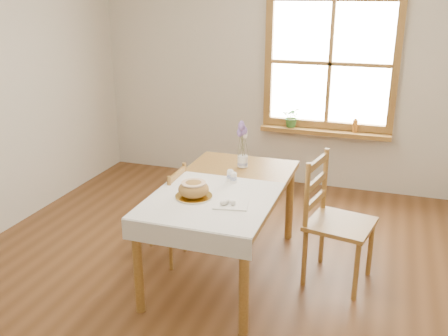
# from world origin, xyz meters

# --- Properties ---
(ground) EXTENTS (5.00, 5.00, 0.00)m
(ground) POSITION_xyz_m (0.00, 0.00, 0.00)
(ground) COLOR brown
(ground) RESTS_ON ground
(room_walls) EXTENTS (4.60, 5.10, 2.65)m
(room_walls) POSITION_xyz_m (0.00, 0.00, 1.71)
(room_walls) COLOR beige
(room_walls) RESTS_ON ground
(window) EXTENTS (1.46, 0.08, 1.46)m
(window) POSITION_xyz_m (0.50, 2.47, 1.45)
(window) COLOR olive
(window) RESTS_ON ground
(window_sill) EXTENTS (1.46, 0.20, 0.05)m
(window_sill) POSITION_xyz_m (0.50, 2.40, 0.69)
(window_sill) COLOR olive
(window_sill) RESTS_ON ground
(dining_table) EXTENTS (0.90, 1.60, 0.75)m
(dining_table) POSITION_xyz_m (0.00, 0.30, 0.66)
(dining_table) COLOR olive
(dining_table) RESTS_ON ground
(table_linen) EXTENTS (0.91, 0.99, 0.01)m
(table_linen) POSITION_xyz_m (0.00, -0.00, 0.76)
(table_linen) COLOR silver
(table_linen) RESTS_ON dining_table
(chair_left) EXTENTS (0.42, 0.40, 0.83)m
(chair_left) POSITION_xyz_m (-0.59, 0.32, 0.42)
(chair_left) COLOR olive
(chair_left) RESTS_ON ground
(chair_right) EXTENTS (0.58, 0.56, 1.02)m
(chair_right) POSITION_xyz_m (0.91, 0.44, 0.51)
(chair_right) COLOR olive
(chair_right) RESTS_ON ground
(bread_plate) EXTENTS (0.33, 0.33, 0.01)m
(bread_plate) POSITION_xyz_m (-0.13, -0.01, 0.77)
(bread_plate) COLOR silver
(bread_plate) RESTS_ON table_linen
(bread_loaf) EXTENTS (0.23, 0.23, 0.13)m
(bread_loaf) POSITION_xyz_m (-0.13, -0.01, 0.84)
(bread_loaf) COLOR olive
(bread_loaf) RESTS_ON bread_plate
(egg_napkin) EXTENTS (0.28, 0.25, 0.01)m
(egg_napkin) POSITION_xyz_m (0.17, -0.06, 0.77)
(egg_napkin) COLOR silver
(egg_napkin) RESTS_ON table_linen
(eggs) EXTENTS (0.21, 0.20, 0.04)m
(eggs) POSITION_xyz_m (0.17, -0.06, 0.79)
(eggs) COLOR silver
(eggs) RESTS_ON egg_napkin
(salt_shaker) EXTENTS (0.06, 0.06, 0.10)m
(salt_shaker) POSITION_xyz_m (0.02, 0.39, 0.81)
(salt_shaker) COLOR silver
(salt_shaker) RESTS_ON table_linen
(pepper_shaker) EXTENTS (0.05, 0.05, 0.09)m
(pepper_shaker) POSITION_xyz_m (0.06, 0.36, 0.81)
(pepper_shaker) COLOR silver
(pepper_shaker) RESTS_ON table_linen
(flower_vase) EXTENTS (0.12, 0.12, 0.10)m
(flower_vase) POSITION_xyz_m (0.01, 0.76, 0.80)
(flower_vase) COLOR silver
(flower_vase) RESTS_ON dining_table
(lavender_bouquet) EXTENTS (0.16, 0.16, 0.30)m
(lavender_bouquet) POSITION_xyz_m (0.01, 0.76, 1.00)
(lavender_bouquet) COLOR #6F5292
(lavender_bouquet) RESTS_ON flower_vase
(potted_plant) EXTENTS (0.21, 0.24, 0.18)m
(potted_plant) POSITION_xyz_m (0.12, 2.40, 0.81)
(potted_plant) COLOR #346A2A
(potted_plant) RESTS_ON window_sill
(amber_bottle) EXTENTS (0.07, 0.07, 0.16)m
(amber_bottle) POSITION_xyz_m (0.83, 2.40, 0.79)
(amber_bottle) COLOR #B56A21
(amber_bottle) RESTS_ON window_sill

